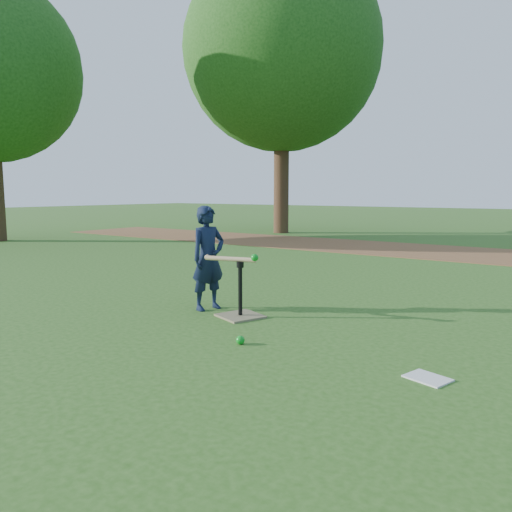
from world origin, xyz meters
The scene contains 8 objects.
ground centered at (0.00, 0.00, 0.00)m, with size 80.00×80.00×0.00m, color #285116.
dirt_strip centered at (0.00, 7.50, 0.01)m, with size 24.00×3.00×0.01m, color brown.
child centered at (-0.77, 0.20, 0.61)m, with size 0.44×0.29×1.22m, color black.
wiffle_ball_ground centered at (0.37, -0.68, 0.04)m, with size 0.08×0.08×0.08m, color #0D8F1C.
clipboard centered at (2.01, -0.55, 0.01)m, with size 0.30×0.23×0.01m, color silver.
batting_tee centered at (-0.23, 0.12, 0.11)m, with size 0.55×0.55×0.61m.
swing_action centered at (-0.32, 0.10, 0.65)m, with size 0.69×0.20×0.11m.
tree_left centered at (-6.00, 10.00, 5.87)m, with size 6.40×6.40×9.08m.
Camera 1 is at (3.03, -4.18, 1.38)m, focal length 35.00 mm.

